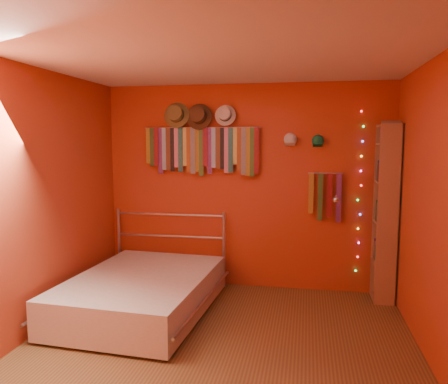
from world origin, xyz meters
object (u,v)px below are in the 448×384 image
Objects in this scene: tie_rack at (202,149)px; reading_lamp at (336,200)px; bookshelf at (390,213)px; bed at (142,293)px.

tie_rack reaches higher than reading_lamp.
bookshelf is 1.00× the size of bed.
reading_lamp is at bearing 25.82° from bed.
reading_lamp reaches higher than bed.
tie_rack is 0.72× the size of bookshelf.
bookshelf reaches higher than reading_lamp.
bed is at bearing -157.54° from reading_lamp.
reading_lamp is (1.60, -0.19, -0.57)m from tie_rack.
bookshelf is at bearing -4.03° from tie_rack.
bed is (-2.61, -0.87, -0.80)m from bookshelf.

